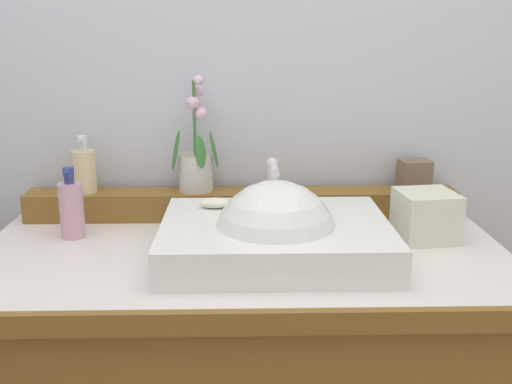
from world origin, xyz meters
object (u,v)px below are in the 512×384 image
(potted_plant, at_px, (197,161))
(trinket_box, at_px, (415,174))
(tissue_box, at_px, (426,216))
(soap_dispenser, at_px, (85,170))
(lotion_bottle, at_px, (72,208))
(sink_basin, at_px, (276,240))
(soap_bar, at_px, (215,203))

(potted_plant, distance_m, trinket_box, 0.58)
(tissue_box, bearing_deg, trinket_box, 82.92)
(potted_plant, bearing_deg, trinket_box, 0.65)
(soap_dispenser, relative_size, lotion_bottle, 0.86)
(sink_basin, bearing_deg, soap_bar, 139.50)
(sink_basin, height_order, soap_dispenser, soap_dispenser)
(trinket_box, height_order, lotion_bottle, lotion_bottle)
(sink_basin, relative_size, tissue_box, 3.82)
(soap_bar, height_order, tissue_box, tissue_box)
(sink_basin, height_order, potted_plant, potted_plant)
(sink_basin, distance_m, trinket_box, 0.50)
(soap_dispenser, bearing_deg, lotion_bottle, -89.45)
(potted_plant, height_order, trinket_box, potted_plant)
(potted_plant, bearing_deg, soap_dispenser, -177.36)
(soap_dispenser, xyz_separation_m, lotion_bottle, (0.00, -0.14, -0.06))
(soap_dispenser, distance_m, trinket_box, 0.87)
(potted_plant, distance_m, soap_dispenser, 0.29)
(soap_bar, bearing_deg, potted_plant, 106.93)
(sink_basin, distance_m, tissue_box, 0.38)
(soap_dispenser, bearing_deg, tissue_box, -11.74)
(sink_basin, xyz_separation_m, potted_plant, (-0.19, 0.30, 0.11))
(sink_basin, bearing_deg, lotion_bottle, 163.44)
(trinket_box, distance_m, tissue_box, 0.20)
(lotion_bottle, xyz_separation_m, tissue_box, (0.84, -0.03, -0.01))
(lotion_bottle, bearing_deg, sink_basin, -16.56)
(sink_basin, distance_m, soap_bar, 0.19)
(soap_dispenser, height_order, tissue_box, soap_dispenser)
(soap_bar, xyz_separation_m, potted_plant, (-0.06, 0.18, 0.06))
(trinket_box, distance_m, lotion_bottle, 0.88)
(lotion_bottle, bearing_deg, trinket_box, 10.66)
(soap_bar, bearing_deg, trinket_box, 19.83)
(soap_dispenser, height_order, lotion_bottle, soap_dispenser)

